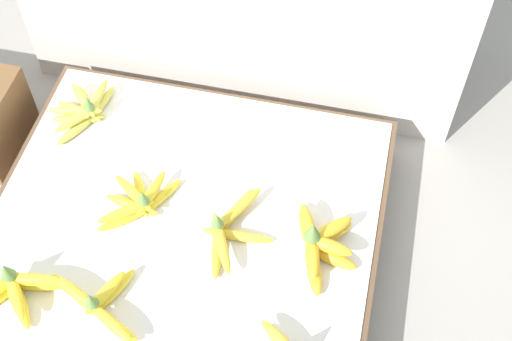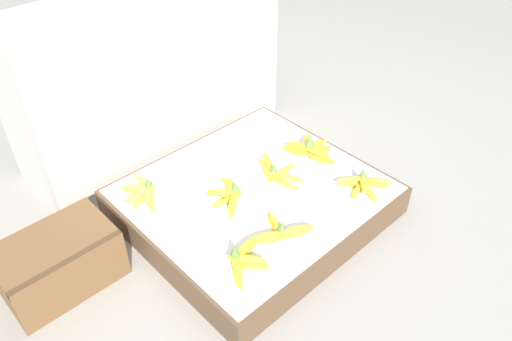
% 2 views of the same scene
% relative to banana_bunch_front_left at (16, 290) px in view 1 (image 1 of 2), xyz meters
% --- Properties ---
extents(ground_plane, '(10.00, 10.00, 0.00)m').
position_rel_banana_bunch_front_left_xyz_m(ground_plane, '(0.29, 0.26, -0.16)').
color(ground_plane, gray).
extents(display_platform, '(0.92, 0.84, 0.13)m').
position_rel_banana_bunch_front_left_xyz_m(display_platform, '(0.29, 0.26, -0.10)').
color(display_platform, brown).
rests_on(display_platform, ground_plane).
extents(banana_bunch_front_left, '(0.20, 0.14, 0.10)m').
position_rel_banana_bunch_front_left_xyz_m(banana_bunch_front_left, '(0.00, 0.00, 0.00)').
color(banana_bunch_front_left, yellow).
rests_on(banana_bunch_front_left, display_platform).
extents(banana_bunch_front_midleft, '(0.23, 0.19, 0.09)m').
position_rel_banana_bunch_front_left_xyz_m(banana_bunch_front_midleft, '(0.19, 0.01, -0.00)').
color(banana_bunch_front_midleft, yellow).
rests_on(banana_bunch_front_midleft, display_platform).
extents(banana_bunch_middle_midleft, '(0.17, 0.19, 0.09)m').
position_rel_banana_bunch_front_left_xyz_m(banana_bunch_middle_midleft, '(0.18, 0.28, -0.01)').
color(banana_bunch_middle_midleft, yellow).
rests_on(banana_bunch_middle_midleft, display_platform).
extents(banana_bunch_middle_midright, '(0.16, 0.26, 0.09)m').
position_rel_banana_bunch_front_left_xyz_m(banana_bunch_middle_midright, '(0.41, 0.25, -0.01)').
color(banana_bunch_middle_midright, gold).
rests_on(banana_bunch_middle_midright, display_platform).
extents(banana_bunch_middle_right, '(0.17, 0.23, 0.11)m').
position_rel_banana_bunch_front_left_xyz_m(banana_bunch_middle_right, '(0.62, 0.26, 0.00)').
color(banana_bunch_middle_right, gold).
rests_on(banana_bunch_middle_right, display_platform).
extents(banana_bunch_back_left, '(0.15, 0.23, 0.09)m').
position_rel_banana_bunch_front_left_xyz_m(banana_bunch_back_left, '(-0.04, 0.52, -0.01)').
color(banana_bunch_back_left, gold).
rests_on(banana_bunch_back_left, display_platform).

